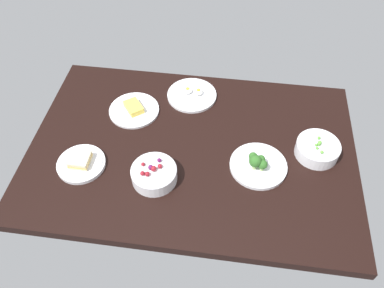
% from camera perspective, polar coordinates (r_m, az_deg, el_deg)
% --- Properties ---
extents(dining_table, '(1.30, 0.88, 0.04)m').
position_cam_1_polar(dining_table, '(1.57, 0.00, -0.94)').
color(dining_table, black).
rests_on(dining_table, ground).
extents(plate_cheese, '(0.22, 0.22, 0.04)m').
position_cam_1_polar(plate_cheese, '(1.70, -8.52, 5.05)').
color(plate_cheese, silver).
rests_on(plate_cheese, dining_table).
extents(plate_broccoli, '(0.22, 0.22, 0.08)m').
position_cam_1_polar(plate_broccoli, '(1.49, 9.70, -2.99)').
color(plate_broccoli, silver).
rests_on(plate_broccoli, dining_table).
extents(bowl_berries, '(0.17, 0.17, 0.07)m').
position_cam_1_polar(bowl_berries, '(1.44, -5.60, -4.37)').
color(bowl_berries, silver).
rests_on(bowl_berries, dining_table).
extents(plate_eggs, '(0.22, 0.22, 0.04)m').
position_cam_1_polar(plate_eggs, '(1.75, -0.00, 7.28)').
color(plate_eggs, silver).
rests_on(plate_eggs, dining_table).
extents(plate_sandwich, '(0.19, 0.19, 0.05)m').
position_cam_1_polar(plate_sandwich, '(1.54, -16.02, -2.69)').
color(plate_sandwich, silver).
rests_on(plate_sandwich, dining_table).
extents(bowl_peas, '(0.17, 0.17, 0.07)m').
position_cam_1_polar(bowl_peas, '(1.58, 17.97, -0.66)').
color(bowl_peas, silver).
rests_on(bowl_peas, dining_table).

